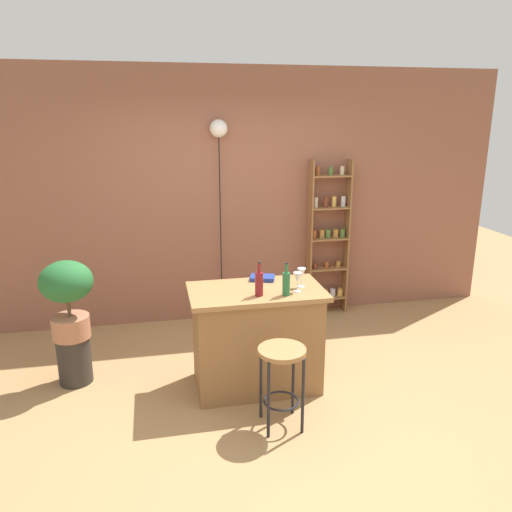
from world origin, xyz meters
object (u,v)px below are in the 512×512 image
(plant_stool, at_px, (75,360))
(wine_glass_left, at_px, (298,278))
(pendant_globe_light, at_px, (219,133))
(bottle_vinegar, at_px, (259,283))
(bottle_soda_blue, at_px, (286,283))
(potted_plant, at_px, (67,293))
(bar_stool, at_px, (282,368))
(cookbook, at_px, (262,278))
(spice_shelf, at_px, (328,239))
(wine_glass_center, at_px, (302,274))

(plant_stool, distance_m, wine_glass_left, 2.10)
(plant_stool, height_order, pendant_globe_light, pendant_globe_light)
(bottle_vinegar, height_order, bottle_soda_blue, bottle_vinegar)
(potted_plant, distance_m, bottle_vinegar, 1.64)
(bar_stool, relative_size, potted_plant, 0.93)
(bar_stool, height_order, potted_plant, potted_plant)
(pendant_globe_light, bearing_deg, wine_glass_left, -76.33)
(cookbook, distance_m, pendant_globe_light, 1.78)
(bar_stool, distance_m, spice_shelf, 2.42)
(bottle_soda_blue, relative_size, cookbook, 1.31)
(bottle_soda_blue, height_order, wine_glass_left, bottle_soda_blue)
(potted_plant, xyz_separation_m, pendant_globe_light, (1.47, 1.16, 1.26))
(bottle_vinegar, bearing_deg, spice_shelf, 54.42)
(cookbook, bearing_deg, wine_glass_center, -24.27)
(pendant_globe_light, bearing_deg, bar_stool, -86.16)
(bar_stool, distance_m, wine_glass_left, 0.77)
(plant_stool, relative_size, pendant_globe_light, 0.19)
(bottle_vinegar, xyz_separation_m, bottle_soda_blue, (0.21, -0.04, -0.00))
(wine_glass_left, relative_size, pendant_globe_light, 0.07)
(cookbook, bearing_deg, pendant_globe_light, 115.56)
(plant_stool, distance_m, wine_glass_center, 2.13)
(potted_plant, distance_m, bottle_soda_blue, 1.86)
(bar_stool, distance_m, cookbook, 0.96)
(bar_stool, bearing_deg, bottle_vinegar, 98.56)
(bottle_soda_blue, bearing_deg, cookbook, 103.58)
(spice_shelf, height_order, cookbook, spice_shelf)
(bottle_soda_blue, relative_size, wine_glass_center, 1.68)
(bottle_vinegar, height_order, wine_glass_left, bottle_vinegar)
(bar_stool, height_order, cookbook, cookbook)
(plant_stool, distance_m, bottle_vinegar, 1.81)
(pendant_globe_light, bearing_deg, wine_glass_center, -73.21)
(cookbook, bearing_deg, bar_stool, -75.42)
(potted_plant, relative_size, pendant_globe_light, 0.31)
(bottle_vinegar, distance_m, pendant_globe_light, 2.02)
(bar_stool, relative_size, wine_glass_left, 3.89)
(potted_plant, xyz_separation_m, bottle_soda_blue, (1.76, -0.56, 0.15))
(spice_shelf, relative_size, wine_glass_left, 11.03)
(spice_shelf, xyz_separation_m, bottle_soda_blue, (-0.96, -1.68, 0.09))
(spice_shelf, relative_size, plant_stool, 4.23)
(bar_stool, bearing_deg, bottle_soda_blue, 71.67)
(spice_shelf, xyz_separation_m, wine_glass_left, (-0.85, -1.61, 0.10))
(wine_glass_left, bearing_deg, bottle_vinegar, -174.51)
(plant_stool, bearing_deg, wine_glass_center, -11.38)
(bottle_vinegar, height_order, pendant_globe_light, pendant_globe_light)
(bar_stool, relative_size, plant_stool, 1.49)
(bar_stool, height_order, plant_stool, bar_stool)
(cookbook, bearing_deg, plant_stool, -167.44)
(plant_stool, height_order, cookbook, cookbook)
(potted_plant, bearing_deg, cookbook, -4.83)
(spice_shelf, relative_size, bottle_soda_blue, 6.57)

